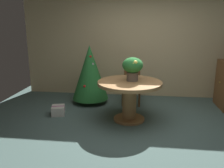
% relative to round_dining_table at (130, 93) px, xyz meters
% --- Properties ---
extents(ground_plane, '(6.60, 6.60, 0.00)m').
position_rel_round_dining_table_xyz_m(ground_plane, '(0.26, -0.52, -0.54)').
color(ground_plane, '#4C6660').
extents(back_wall_panel, '(6.00, 0.10, 2.60)m').
position_rel_round_dining_table_xyz_m(back_wall_panel, '(0.26, 1.68, 0.76)').
color(back_wall_panel, beige).
rests_on(back_wall_panel, ground_plane).
extents(round_dining_table, '(1.19, 1.19, 0.75)m').
position_rel_round_dining_table_xyz_m(round_dining_table, '(0.00, 0.00, 0.00)').
color(round_dining_table, '#B27F4C').
rests_on(round_dining_table, ground_plane).
extents(flower_vase, '(0.38, 0.38, 0.44)m').
position_rel_round_dining_table_xyz_m(flower_vase, '(0.04, 0.06, 0.48)').
color(flower_vase, '#665B51').
rests_on(flower_vase, round_dining_table).
extents(wooden_chair_far, '(0.41, 0.41, 0.96)m').
position_rel_round_dining_table_xyz_m(wooden_chair_far, '(0.00, 1.01, -0.01)').
color(wooden_chair_far, brown).
rests_on(wooden_chair_far, ground_plane).
extents(holiday_tree, '(0.82, 0.82, 1.33)m').
position_rel_round_dining_table_xyz_m(holiday_tree, '(-0.95, 0.93, 0.17)').
color(holiday_tree, brown).
rests_on(holiday_tree, ground_plane).
extents(gift_box_cream, '(0.32, 0.35, 0.18)m').
position_rel_round_dining_table_xyz_m(gift_box_cream, '(-1.43, 0.09, -0.45)').
color(gift_box_cream, silver).
rests_on(gift_box_cream, ground_plane).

